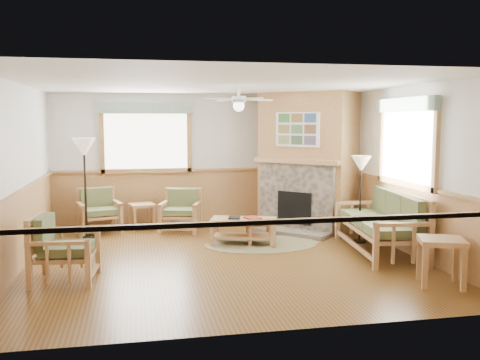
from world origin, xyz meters
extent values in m
cube|color=brown|center=(0.00, 0.00, -0.01)|extent=(6.00, 6.00, 0.01)
cube|color=white|center=(0.00, 0.00, 2.70)|extent=(6.00, 6.00, 0.01)
cube|color=silver|center=(0.00, 3.00, 1.35)|extent=(6.00, 0.02, 2.70)
cube|color=silver|center=(0.00, -3.00, 1.35)|extent=(6.00, 0.02, 2.70)
cube|color=silver|center=(-3.00, 0.00, 1.35)|extent=(0.02, 6.00, 2.70)
cube|color=silver|center=(3.00, 0.00, 1.35)|extent=(0.02, 6.00, 2.70)
cylinder|color=brown|center=(0.80, 0.79, 0.01)|extent=(2.30, 2.30, 0.01)
cube|color=maroon|center=(0.65, 0.83, 0.48)|extent=(0.30, 0.35, 0.03)
cube|color=black|center=(0.35, 0.95, 0.47)|extent=(0.26, 0.31, 0.03)
camera|label=1|loc=(-1.34, -8.09, 2.14)|focal=40.00mm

